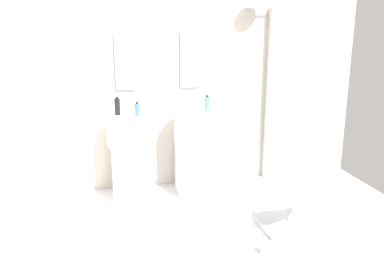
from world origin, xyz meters
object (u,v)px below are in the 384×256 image
Objects in this scene: lounge_chair at (291,191)px; soap_bottle_black at (117,107)px; pedestal_sink_right at (196,149)px; soap_bottle_green at (207,104)px; soap_bottle_blue at (137,110)px; shower_column at (271,91)px; pedestal_sink_left at (131,153)px; coffee_mug at (265,250)px; towel_rack at (6,191)px.

lounge_chair is 1.89m from soap_bottle_black.
soap_bottle_green is at bearing -29.74° from pedestal_sink_right.
soap_bottle_blue reaches higher than pedestal_sink_right.
shower_column is (0.98, 0.26, 0.56)m from pedestal_sink_right.
pedestal_sink_left reaches higher than coffee_mug.
shower_column is at bearing 26.02° from towel_rack.
soap_bottle_green is at bearing -159.56° from shower_column.
soap_bottle_black is at bearing 129.33° from coffee_mug.
soap_bottle_black is (0.90, 1.01, 0.41)m from towel_rack.
pedestal_sink_right is 2.03m from towel_rack.
soap_bottle_green is (0.11, -0.06, 0.52)m from pedestal_sink_right.
pedestal_sink_left is 0.97m from soap_bottle_green.
soap_bottle_black is 1.12× the size of soap_bottle_green.
soap_bottle_green is 1.16× the size of soap_bottle_blue.
coffee_mug is at bearing -79.33° from pedestal_sink_right.
soap_bottle_black is at bearing -170.21° from shower_column.
pedestal_sink_right is 0.51× the size of shower_column.
soap_bottle_green reaches higher than lounge_chair.
shower_column is at bearing 15.02° from pedestal_sink_right.
towel_rack is at bearing -140.00° from soap_bottle_blue.
coffee_mug is (1.99, -0.32, -0.58)m from towel_rack.
pedestal_sink_right is 7.29× the size of soap_bottle_blue.
lounge_chair is 1.26m from soap_bottle_green.
shower_column is at bearing 20.44° from soap_bottle_green.
shower_column reaches higher than pedestal_sink_left.
towel_rack is 11.40× the size of coffee_mug.
soap_bottle_black is 1.30× the size of soap_bottle_blue.
shower_column is at bearing 8.82° from pedestal_sink_left.
soap_bottle_green reaches higher than soap_bottle_blue.
soap_bottle_black is at bearing 48.33° from towel_rack.
soap_bottle_green is at bearing -0.73° from soap_bottle_black.
towel_rack is at bearing 170.80° from coffee_mug.
coffee_mug is (0.26, -1.38, -0.47)m from pedestal_sink_right.
pedestal_sink_right is 6.26× the size of soap_bottle_green.
shower_column is 2.07m from coffee_mug.
coffee_mug is at bearing -9.20° from towel_rack.
coffee_mug is 0.49× the size of soap_bottle_green.
lounge_chair is (0.68, -0.95, -0.17)m from pedestal_sink_right.
lounge_chair is (1.39, -0.95, -0.17)m from pedestal_sink_left.
soap_bottle_black is at bearing -157.04° from pedestal_sink_left.
pedestal_sink_right is at bearing 31.49° from towel_rack.
coffee_mug is at bearing -54.82° from pedestal_sink_left.
pedestal_sink_right is 5.61× the size of soap_bottle_black.
soap_bottle_green is (-0.15, 1.32, 0.98)m from coffee_mug.
soap_bottle_blue is at bearing -62.92° from pedestal_sink_left.
pedestal_sink_right is 0.83m from soap_bottle_blue.
soap_bottle_black is at bearing 153.61° from soap_bottle_blue.
shower_column is 1.84m from soap_bottle_black.
shower_column is 12.15× the size of soap_bottle_green.
towel_rack reaches higher than coffee_mug.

